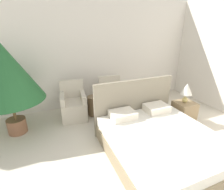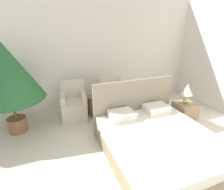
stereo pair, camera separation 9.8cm
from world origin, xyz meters
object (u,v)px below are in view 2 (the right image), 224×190
object	(u,v)px
table_lamp	(187,91)
side_table	(94,105)
bed	(157,141)
potted_palm	(6,72)
armchair_near_window_left	(74,107)
armchair_near_window_right	(113,101)
nightstand	(184,114)

from	to	relation	value
table_lamp	side_table	world-z (taller)	table_lamp
bed	potted_palm	xyz separation A→B (m)	(-2.44, 1.73, 1.08)
armchair_near_window_left	table_lamp	bearing A→B (deg)	-20.76
bed	potted_palm	world-z (taller)	potted_palm
potted_palm	armchair_near_window_right	bearing A→B (deg)	4.69
nightstand	table_lamp	distance (m)	0.57
potted_palm	bed	bearing A→B (deg)	-35.43
bed	armchair_near_window_left	bearing A→B (deg)	120.94
nightstand	side_table	world-z (taller)	nightstand
armchair_near_window_left	bed	bearing A→B (deg)	-52.05
armchair_near_window_left	potted_palm	size ratio (longest dim) A/B	0.47
bed	nightstand	bearing A→B (deg)	28.89
table_lamp	side_table	size ratio (longest dim) A/B	0.90
armchair_near_window_right	side_table	size ratio (longest dim) A/B	1.80
armchair_near_window_left	nightstand	world-z (taller)	armchair_near_window_left
side_table	armchair_near_window_left	bearing A→B (deg)	176.08
nightstand	table_lamp	xyz separation A→B (m)	(-0.02, 0.01, 0.57)
table_lamp	bed	bearing A→B (deg)	-150.32
potted_palm	armchair_near_window_left	bearing A→B (deg)	8.44
armchair_near_window_right	bed	bearing A→B (deg)	-80.03
bed	side_table	size ratio (longest dim) A/B	4.02
bed	armchair_near_window_right	size ratio (longest dim) A/B	2.23
bed	table_lamp	xyz separation A→B (m)	(1.20, 0.68, 0.57)
armchair_near_window_right	nightstand	size ratio (longest dim) A/B	1.72
potted_palm	nightstand	world-z (taller)	potted_palm
armchair_near_window_right	nightstand	bearing A→B (deg)	-36.66
potted_palm	nightstand	distance (m)	3.96
armchair_near_window_right	table_lamp	distance (m)	1.89
table_lamp	armchair_near_window_left	bearing A→B (deg)	152.23
side_table	potted_palm	bearing A→B (deg)	-175.08
bed	armchair_near_window_left	size ratio (longest dim) A/B	2.23
nightstand	bed	bearing A→B (deg)	-151.11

